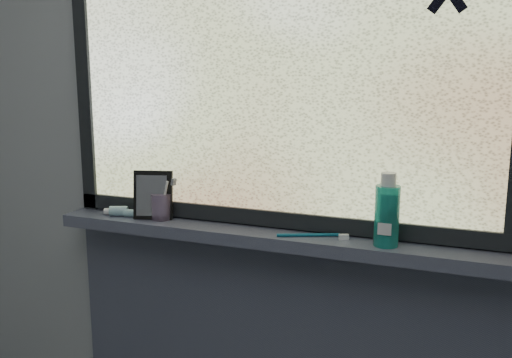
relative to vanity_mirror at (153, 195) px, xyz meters
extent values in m
cube|color=#9EA3A8|center=(0.49, 0.07, 0.15)|extent=(3.00, 0.01, 2.50)
cube|color=#474B5E|center=(0.49, 0.00, -0.10)|extent=(1.62, 0.14, 0.04)
cube|color=silver|center=(0.49, 0.05, 0.43)|extent=(1.50, 0.01, 1.00)
cube|color=black|center=(0.49, 0.05, -0.05)|extent=(1.60, 0.03, 0.05)
cube|color=black|center=(-0.28, 0.05, 0.43)|extent=(0.05, 0.03, 1.10)
cube|color=black|center=(0.00, 0.00, 0.00)|extent=(0.14, 0.10, 0.16)
cylinder|color=#B893C2|center=(0.03, 0.00, -0.04)|extent=(0.08, 0.08, 0.09)
cylinder|color=teal|center=(0.77, -0.02, 0.02)|extent=(0.07, 0.07, 0.17)
cylinder|color=silver|center=(0.78, -0.02, 0.00)|extent=(0.05, 0.05, 0.11)
camera|label=1|loc=(0.99, -1.60, 0.42)|focal=40.00mm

